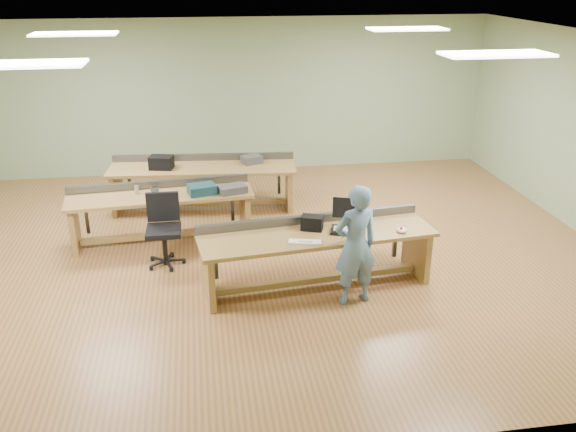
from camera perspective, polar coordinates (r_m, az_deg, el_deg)
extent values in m
plane|color=#9E653C|center=(8.91, -2.51, -3.44)|extent=(10.00, 10.00, 0.00)
plane|color=silver|center=(8.08, -2.88, 16.11)|extent=(10.00, 10.00, 0.00)
cube|color=gray|center=(12.25, -4.73, 11.08)|extent=(10.00, 0.04, 3.00)
cube|color=gray|center=(4.71, 2.61, -7.88)|extent=(10.00, 0.04, 3.00)
cube|color=white|center=(6.76, -23.56, 12.89)|extent=(1.20, 0.50, 0.03)
cube|color=white|center=(9.68, -19.35, 15.79)|extent=(1.20, 0.50, 0.03)
cube|color=white|center=(7.35, 18.90, 14.13)|extent=(1.20, 0.50, 0.03)
cube|color=white|center=(10.10, 11.07, 16.81)|extent=(1.20, 0.50, 0.03)
cube|color=#A08043|center=(7.70, 2.76, -1.81)|extent=(3.08, 1.13, 0.05)
cube|color=#A08043|center=(7.59, -7.49, -5.51)|extent=(0.16, 0.71, 0.70)
cube|color=#A08043|center=(8.36, 11.93, -3.10)|extent=(0.16, 0.71, 0.70)
cube|color=#A08043|center=(7.98, 2.67, -5.91)|extent=(2.70, 0.40, 0.08)
cube|color=#4D4F54|center=(7.99, 1.98, -0.27)|extent=(3.00, 0.41, 0.11)
cube|color=#A08043|center=(9.20, -11.87, 1.84)|extent=(2.77, 0.93, 0.05)
cube|color=#A08043|center=(9.41, -19.34, -0.98)|extent=(0.13, 0.63, 0.70)
cube|color=#A08043|center=(9.43, -4.05, 0.35)|extent=(0.13, 0.63, 0.70)
cube|color=#A08043|center=(9.44, -11.57, -1.72)|extent=(2.42, 0.29, 0.08)
cube|color=#4D4F54|center=(9.48, -11.98, 2.95)|extent=(2.72, 0.29, 0.11)
cube|color=#A08043|center=(10.39, -8.01, 4.46)|extent=(3.18, 1.09, 0.05)
cube|color=#A08043|center=(10.71, -15.71, 2.27)|extent=(0.14, 0.74, 0.70)
cube|color=#A08043|center=(10.50, 0.08, 2.72)|extent=(0.14, 0.74, 0.70)
cube|color=#A08043|center=(10.59, -7.83, 1.24)|extent=(2.82, 0.34, 0.08)
cube|color=#4D4F54|center=(10.72, -7.91, 5.48)|extent=(3.12, 0.34, 0.11)
imported|color=slate|center=(7.37, 6.33, -2.75)|extent=(0.63, 0.48, 1.53)
cube|color=black|center=(7.75, 5.34, -1.36)|extent=(0.42, 0.38, 0.04)
cube|color=black|center=(7.78, 5.48, 0.77)|extent=(0.34, 0.12, 0.27)
cube|color=white|center=(7.42, 1.57, -2.46)|extent=(0.42, 0.23, 0.02)
ellipsoid|color=white|center=(7.84, 10.61, -1.29)|extent=(0.15, 0.16, 0.06)
cube|color=black|center=(7.77, 2.27, -0.64)|extent=(0.32, 0.26, 0.18)
cylinder|color=black|center=(8.63, -11.43, -3.00)|extent=(0.07, 0.07, 0.49)
cube|color=black|center=(8.52, -11.57, -1.37)|extent=(0.48, 0.48, 0.07)
cube|color=black|center=(8.62, -11.63, 0.86)|extent=(0.45, 0.06, 0.42)
cylinder|color=black|center=(8.72, -11.32, -4.26)|extent=(0.54, 0.54, 0.07)
cube|color=#13353F|center=(9.10, -8.08, 2.49)|extent=(0.45, 0.38, 0.14)
cube|color=#3D3D40|center=(9.10, -5.23, 2.53)|extent=(0.46, 0.36, 0.11)
imported|color=#3D3D40|center=(9.26, -12.36, 2.41)|extent=(0.13, 0.13, 0.10)
cylinder|color=#B7B7BB|center=(9.30, -13.97, 2.42)|extent=(0.09, 0.09, 0.12)
cube|color=black|center=(10.36, -11.76, 4.93)|extent=(0.43, 0.35, 0.21)
cube|color=#3D3D40|center=(10.47, -3.40, 5.31)|extent=(0.39, 0.34, 0.13)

